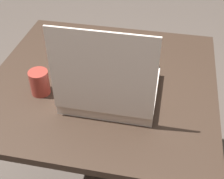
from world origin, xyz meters
name	(u,v)px	position (x,y,z in m)	size (l,w,h in m)	color
dining_table	(103,100)	(0.00, 0.00, 0.65)	(0.94, 0.91, 0.76)	#38281E
donut_box	(110,87)	(-0.06, 0.14, 0.84)	(0.35, 0.32, 0.37)	white
coffee_mug	(40,82)	(0.22, 0.13, 0.81)	(0.08, 0.08, 0.10)	#A3382D
paper_napkin	(108,58)	(0.01, -0.16, 0.76)	(0.12, 0.09, 0.01)	#CC4C47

